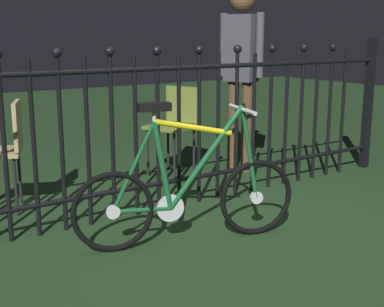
% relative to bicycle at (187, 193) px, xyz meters
% --- Properties ---
extents(ground_plane, '(20.00, 20.00, 0.00)m').
position_rel_bicycle_xyz_m(ground_plane, '(0.27, -0.07, -0.33)').
color(ground_plane, '#1E391C').
extents(iron_fence, '(4.75, 0.07, 1.29)m').
position_rel_bicycle_xyz_m(iron_fence, '(0.16, 0.67, 0.32)').
color(iron_fence, black).
rests_on(iron_fence, ground).
extents(bicycle, '(1.43, 0.52, 0.92)m').
position_rel_bicycle_xyz_m(bicycle, '(0.00, 0.00, 0.00)').
color(bicycle, black).
rests_on(bicycle, ground).
extents(chair_tan, '(0.47, 0.47, 0.84)m').
position_rel_bicycle_xyz_m(chair_tan, '(-0.78, 1.31, 0.18)').
color(chair_tan, black).
rests_on(chair_tan, ground).
extents(chair_olive, '(0.51, 0.51, 0.84)m').
position_rel_bicycle_xyz_m(chair_olive, '(0.89, 1.53, 0.19)').
color(chair_olive, black).
rests_on(chair_olive, ground).
extents(person_visitor, '(0.27, 0.45, 1.76)m').
position_rel_bicycle_xyz_m(person_visitor, '(1.48, 1.29, 0.73)').
color(person_visitor, '#4C3823').
rests_on(person_visitor, ground).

